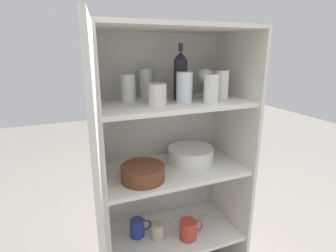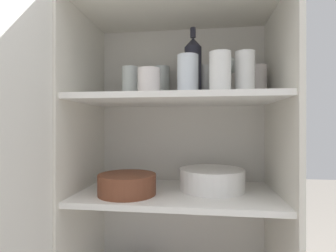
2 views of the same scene
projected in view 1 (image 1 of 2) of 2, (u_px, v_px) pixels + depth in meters
cupboard_back_panel at (158, 154)px, 1.55m from camera, size 0.76×0.02×1.36m
cupboard_side_left at (99, 181)px, 1.23m from camera, size 0.02×0.43×1.36m
cupboard_side_right at (231, 157)px, 1.50m from camera, size 0.02×0.43×1.36m
cupboard_top_panel at (172, 28)px, 1.17m from camera, size 0.76×0.43×0.02m
shelf_board_lower at (171, 233)px, 1.48m from camera, size 0.72×0.39×0.02m
shelf_board_middle at (171, 170)px, 1.37m from camera, size 0.72×0.39×0.02m
shelf_board_upper at (171, 103)px, 1.27m from camera, size 0.72×0.39×0.02m
cupboard_door at (104, 237)px, 0.86m from camera, size 0.07×0.37×1.36m
tumbler_glass_0 at (146, 83)px, 1.35m from camera, size 0.07×0.07×0.15m
tumbler_glass_1 at (184, 87)px, 1.22m from camera, size 0.08×0.08×0.14m
tumbler_glass_2 at (157, 94)px, 1.16m from camera, size 0.08×0.08×0.10m
tumbler_glass_3 at (211, 89)px, 1.20m from camera, size 0.07×0.07×0.13m
tumbler_glass_4 at (221, 85)px, 1.27m from camera, size 0.07×0.07×0.14m
tumbler_glass_5 at (217, 83)px, 1.43m from camera, size 0.08×0.08×0.13m
tumbler_glass_6 at (128, 88)px, 1.23m from camera, size 0.07×0.07×0.13m
tumbler_glass_7 at (184, 84)px, 1.36m from camera, size 0.07×0.07×0.13m
wine_glass_0 at (205, 77)px, 1.31m from camera, size 0.08×0.08×0.15m
wine_bottle at (180, 76)px, 1.28m from camera, size 0.07×0.07×0.27m
plate_stack_white at (191, 155)px, 1.43m from camera, size 0.25×0.25×0.08m
mixing_bowl_large at (143, 172)px, 1.23m from camera, size 0.21×0.21×0.07m
coffee_mug_primary at (188, 229)px, 1.41m from camera, size 0.14×0.09×0.10m
coffee_mug_extra_1 at (138, 228)px, 1.43m from camera, size 0.12×0.08×0.10m
storage_jar at (158, 230)px, 1.42m from camera, size 0.07×0.07×0.09m
serving_spoon at (193, 216)px, 1.60m from camera, size 0.19×0.09×0.01m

